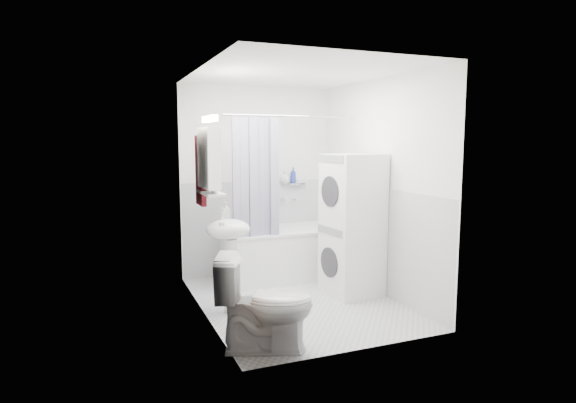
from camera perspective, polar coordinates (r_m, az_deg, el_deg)
name	(u,v)px	position (r m, az deg, el deg)	size (l,w,h in m)	color
floor	(297,301)	(5.28, 1.08, -11.76)	(2.60, 2.60, 0.00)	silver
room_walls	(297,163)	(5.00, 1.12, 4.57)	(2.60, 2.60, 2.60)	white
wainscot	(287,241)	(5.38, -0.13, -4.76)	(1.98, 2.58, 2.58)	silver
door	(222,224)	(4.23, -7.84, -2.62)	(0.05, 2.00, 2.00)	brown
bathtub	(289,250)	(6.11, 0.11, -5.75)	(1.65, 0.78, 0.63)	white
tub_spout	(294,199)	(6.38, 0.66, 0.28)	(0.04, 0.04, 0.12)	silver
curtain_rod	(300,116)	(5.66, 1.40, 10.08)	(0.02, 0.02, 1.83)	silver
shower_curtain	(256,182)	(5.48, -3.80, 2.31)	(0.55, 0.02, 1.45)	#141241
sink	(229,244)	(4.82, -7.02, -4.98)	(0.44, 0.37, 1.04)	white
medicine_cabinet	(209,156)	(4.81, -9.35, 5.31)	(0.13, 0.50, 0.71)	white
shelf	(211,193)	(4.84, -9.09, 0.99)	(0.18, 0.54, 0.03)	silver
shower_caddy	(297,184)	(6.37, 1.12, 2.11)	(0.22, 0.06, 0.02)	silver
towel	(201,169)	(5.06, -10.32, 3.85)	(0.07, 0.31, 0.74)	#59140E
washer_dryer	(352,225)	(5.40, 7.61, -2.76)	(0.61, 0.60, 1.57)	white
toilet	(265,304)	(4.03, -2.75, -12.02)	(0.45, 0.80, 0.78)	white
soap_pump	(225,215)	(5.06, -7.43, -1.57)	(0.08, 0.17, 0.08)	gray
shelf_bottle	(215,190)	(4.69, -8.69, 1.39)	(0.07, 0.18, 0.07)	gray
shelf_cup	(208,186)	(4.95, -9.42, 1.85)	(0.10, 0.09, 0.10)	gray
shampoo_a	(285,179)	(6.29, -0.39, 2.74)	(0.13, 0.17, 0.13)	gray
shampoo_b	(293,180)	(6.34, 0.62, 2.55)	(0.08, 0.21, 0.08)	navy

